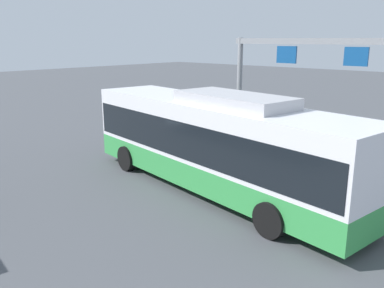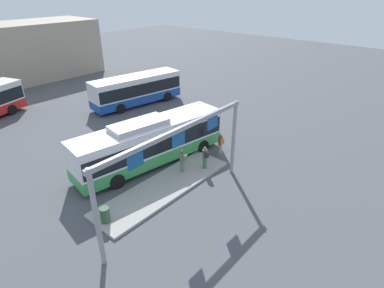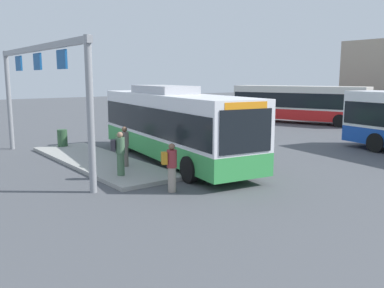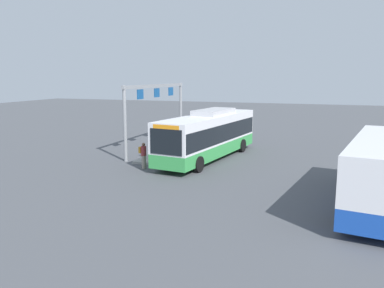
% 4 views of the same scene
% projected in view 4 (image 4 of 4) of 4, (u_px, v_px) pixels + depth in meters
% --- Properties ---
extents(ground_plane, '(120.00, 120.00, 0.00)m').
position_uv_depth(ground_plane, '(208.00, 159.00, 28.11)').
color(ground_plane, '#4C4F54').
extents(platform_curb, '(10.00, 2.80, 0.16)m').
position_uv_depth(platform_curb, '(178.00, 151.00, 30.62)').
color(platform_curb, '#9E9E99').
rests_on(platform_curb, ground).
extents(bus_main, '(11.67, 4.17, 3.46)m').
position_uv_depth(bus_main, '(209.00, 133.00, 27.81)').
color(bus_main, green).
rests_on(bus_main, ground).
extents(bus_background_right, '(10.07, 4.01, 3.10)m').
position_uv_depth(bus_background_right, '(383.00, 168.00, 17.46)').
color(bus_background_right, '#1947AD').
rests_on(bus_background_right, ground).
extents(person_boarding, '(0.49, 0.60, 1.67)m').
position_uv_depth(person_boarding, '(143.00, 155.00, 24.97)').
color(person_boarding, gray).
rests_on(person_boarding, ground).
extents(person_waiting_near, '(0.52, 0.61, 1.67)m').
position_uv_depth(person_waiting_near, '(153.00, 145.00, 27.54)').
color(person_waiting_near, '#476B4C').
rests_on(person_waiting_near, platform_curb).
extents(person_waiting_mid, '(0.36, 0.54, 1.67)m').
position_uv_depth(person_waiting_mid, '(172.00, 143.00, 28.46)').
color(person_waiting_mid, slate).
rests_on(person_waiting_mid, platform_curb).
extents(platform_sign_gantry, '(10.94, 0.24, 5.20)m').
position_uv_depth(platform_sign_gantry, '(157.00, 101.00, 31.51)').
color(platform_sign_gantry, gray).
rests_on(platform_sign_gantry, ground).
extents(trash_bin, '(0.52, 0.52, 0.90)m').
position_uv_depth(trash_bin, '(197.00, 136.00, 34.69)').
color(trash_bin, '#2D5133').
rests_on(trash_bin, platform_curb).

